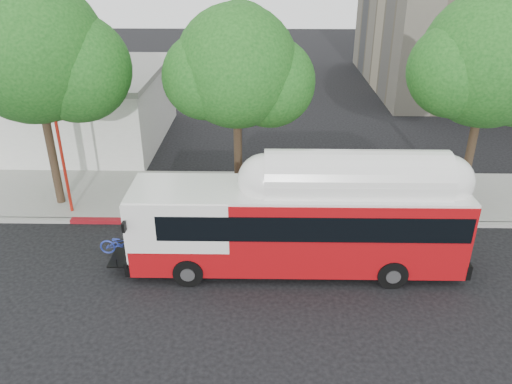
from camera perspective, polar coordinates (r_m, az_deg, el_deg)
ground at (r=17.75m, az=0.30°, el=-9.95°), size 120.00×120.00×0.00m
sidewalk at (r=23.28m, az=0.54°, el=-0.32°), size 60.00×5.00×0.15m
curb_strip at (r=20.99m, az=0.46°, el=-3.49°), size 60.00×0.30×0.15m
red_curb_segment at (r=21.23m, az=-7.68°, el=-3.37°), size 10.00×0.32×0.16m
street_tree_left at (r=22.06m, az=-22.90°, el=14.13°), size 6.67×5.80×9.74m
street_tree_mid at (r=20.91m, az=-1.08°, el=13.58°), size 5.75×5.00×8.62m
street_tree_right at (r=22.61m, az=25.95°, el=12.91°), size 6.21×5.40×9.18m
low_commercial_bldg at (r=32.76m, az=-24.92°, el=9.06°), size 16.20×10.20×4.25m
transit_bus at (r=17.54m, az=4.91°, el=-3.92°), size 12.30×2.68×3.63m
signal_pole at (r=22.29m, az=-21.14°, el=3.03°), size 0.13×0.44×4.61m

